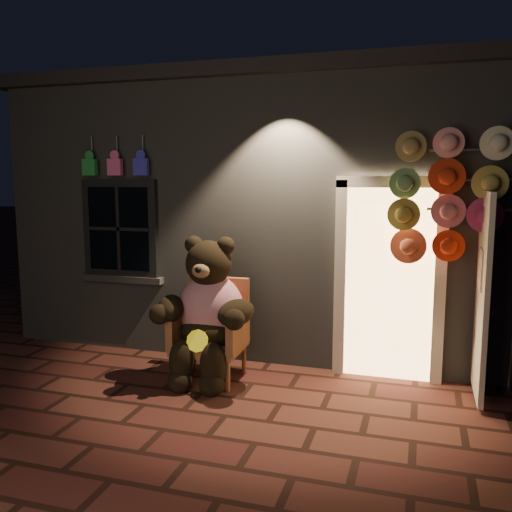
% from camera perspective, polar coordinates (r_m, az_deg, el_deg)
% --- Properties ---
extents(ground, '(60.00, 60.00, 0.00)m').
position_cam_1_polar(ground, '(5.20, -3.30, -16.44)').
color(ground, '#552B20').
rests_on(ground, ground).
extents(shop_building, '(7.30, 5.95, 3.51)m').
position_cam_1_polar(shop_building, '(8.59, 5.94, 5.27)').
color(shop_building, slate).
rests_on(shop_building, ground).
extents(wicker_armchair, '(0.76, 0.68, 1.08)m').
position_cam_1_polar(wicker_armchair, '(5.99, -4.62, -7.64)').
color(wicker_armchair, '#AD6942').
rests_on(wicker_armchair, ground).
extents(teddy_bear, '(1.15, 0.90, 1.59)m').
position_cam_1_polar(teddy_bear, '(5.80, -5.13, -5.86)').
color(teddy_bear, '#AA1233').
rests_on(teddy_bear, ground).
extents(hat_rack, '(1.54, 0.22, 2.66)m').
position_cam_1_polar(hat_rack, '(5.72, 21.11, 6.34)').
color(hat_rack, '#59595E').
rests_on(hat_rack, ground).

